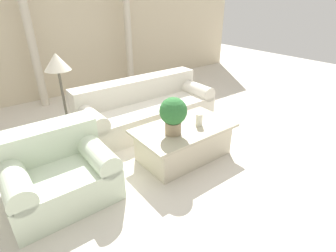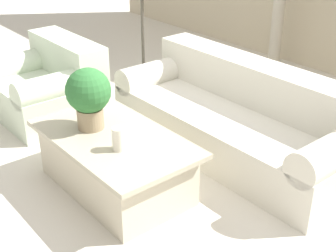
{
  "view_description": "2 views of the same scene",
  "coord_description": "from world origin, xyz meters",
  "px_view_note": "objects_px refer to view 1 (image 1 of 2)",
  "views": [
    {
      "loc": [
        -2.08,
        -3.03,
        2.17
      ],
      "look_at": [
        -0.05,
        -0.38,
        0.49
      ],
      "focal_mm": 28.0,
      "sensor_mm": 36.0,
      "label": 1
    },
    {
      "loc": [
        2.91,
        -2.3,
        2.24
      ],
      "look_at": [
        0.2,
        -0.05,
        0.46
      ],
      "focal_mm": 50.0,
      "sensor_mm": 36.0,
      "label": 2
    }
  ],
  "objects_px": {
    "sofa_long": "(145,107)",
    "floor_lamp": "(58,71)",
    "potted_plant": "(173,114)",
    "loveseat": "(57,170)",
    "coffee_table": "(184,142)"
  },
  "relations": [
    {
      "from": "coffee_table",
      "to": "potted_plant",
      "type": "height_order",
      "value": "potted_plant"
    },
    {
      "from": "sofa_long",
      "to": "coffee_table",
      "type": "bearing_deg",
      "value": -97.4
    },
    {
      "from": "loveseat",
      "to": "coffee_table",
      "type": "distance_m",
      "value": 1.73
    },
    {
      "from": "coffee_table",
      "to": "sofa_long",
      "type": "bearing_deg",
      "value": 82.6
    },
    {
      "from": "sofa_long",
      "to": "floor_lamp",
      "type": "height_order",
      "value": "floor_lamp"
    },
    {
      "from": "sofa_long",
      "to": "coffee_table",
      "type": "xyz_separation_m",
      "value": [
        -0.17,
        -1.28,
        -0.08
      ]
    },
    {
      "from": "loveseat",
      "to": "potted_plant",
      "type": "distance_m",
      "value": 1.56
    },
    {
      "from": "potted_plant",
      "to": "floor_lamp",
      "type": "height_order",
      "value": "floor_lamp"
    },
    {
      "from": "sofa_long",
      "to": "potted_plant",
      "type": "relative_size",
      "value": 4.78
    },
    {
      "from": "loveseat",
      "to": "potted_plant",
      "type": "height_order",
      "value": "potted_plant"
    },
    {
      "from": "loveseat",
      "to": "floor_lamp",
      "type": "height_order",
      "value": "floor_lamp"
    },
    {
      "from": "sofa_long",
      "to": "loveseat",
      "type": "relative_size",
      "value": 2.12
    },
    {
      "from": "coffee_table",
      "to": "floor_lamp",
      "type": "distance_m",
      "value": 2.0
    },
    {
      "from": "floor_lamp",
      "to": "coffee_table",
      "type": "bearing_deg",
      "value": -44.76
    },
    {
      "from": "floor_lamp",
      "to": "sofa_long",
      "type": "bearing_deg",
      "value": 2.04
    }
  ]
}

